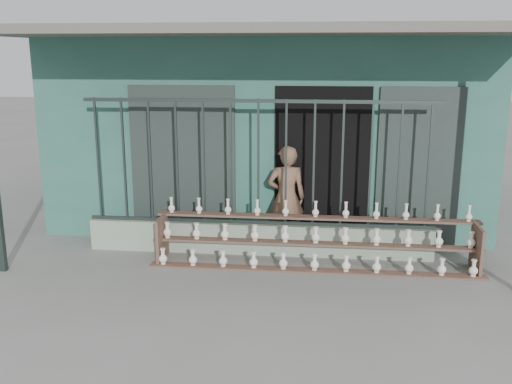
# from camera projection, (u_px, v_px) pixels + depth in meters

# --- Properties ---
(ground) EXTENTS (60.00, 60.00, 0.00)m
(ground) POSITION_uv_depth(u_px,v_px,m) (247.00, 289.00, 7.12)
(ground) COLOR slate
(workshop_building) EXTENTS (7.40, 6.60, 3.21)m
(workshop_building) POSITION_uv_depth(u_px,v_px,m) (274.00, 120.00, 10.82)
(workshop_building) COLOR #2C5E51
(workshop_building) RESTS_ON ground
(parapet_wall) EXTENTS (5.00, 0.20, 0.45)m
(parapet_wall) POSITION_uv_depth(u_px,v_px,m) (258.00, 239.00, 8.32)
(parapet_wall) COLOR gray
(parapet_wall) RESTS_ON ground
(security_fence) EXTENTS (5.00, 0.04, 1.80)m
(security_fence) POSITION_uv_depth(u_px,v_px,m) (258.00, 163.00, 8.05)
(security_fence) COLOR #283330
(security_fence) RESTS_ON parapet_wall
(shelf_rack) EXTENTS (4.50, 0.68, 0.85)m
(shelf_rack) POSITION_uv_depth(u_px,v_px,m) (315.00, 241.00, 7.80)
(shelf_rack) COLOR brown
(shelf_rack) RESTS_ON ground
(elderly_woman) EXTENTS (0.62, 0.45, 1.56)m
(elderly_woman) POSITION_uv_depth(u_px,v_px,m) (286.00, 198.00, 8.43)
(elderly_woman) COLOR brown
(elderly_woman) RESTS_ON ground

